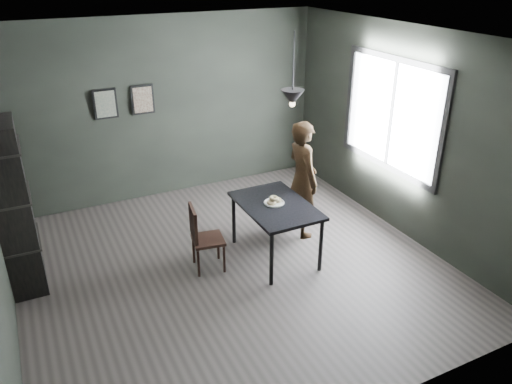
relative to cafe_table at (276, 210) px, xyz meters
name	(u,v)px	position (x,y,z in m)	size (l,w,h in m)	color
ground	(233,267)	(-0.60, 0.00, -0.67)	(5.00, 5.00, 0.00)	#322D2B
back_wall	(166,109)	(-0.60, 2.50, 0.73)	(5.00, 0.10, 2.80)	black
ceiling	(227,37)	(-0.60, 0.00, 2.13)	(5.00, 5.00, 0.02)	silver
window_assembly	(392,115)	(1.87, 0.20, 0.93)	(0.04, 1.96, 1.56)	white
cafe_table	(276,210)	(0.00, 0.00, 0.00)	(0.80, 1.20, 0.75)	black
white_plate	(274,203)	(-0.01, 0.02, 0.08)	(0.23, 0.23, 0.01)	white
donut_pile	(274,200)	(-0.01, 0.02, 0.13)	(0.21, 0.17, 0.09)	beige
woman	(302,179)	(0.61, 0.38, 0.15)	(0.60, 0.39, 1.64)	black
wood_chair	(201,234)	(-0.95, 0.14, -0.18)	(0.43, 0.43, 0.86)	black
shelf_unit	(13,209)	(-2.92, 0.75, 0.33)	(0.38, 0.67, 2.01)	black
pendant_lamp	(292,97)	(0.25, 0.10, 1.38)	(0.28, 0.28, 0.86)	black
framed_print_left	(105,104)	(-1.50, 2.47, 0.93)	(0.34, 0.04, 0.44)	black
framed_print_right	(143,100)	(-0.95, 2.47, 0.93)	(0.34, 0.04, 0.44)	black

